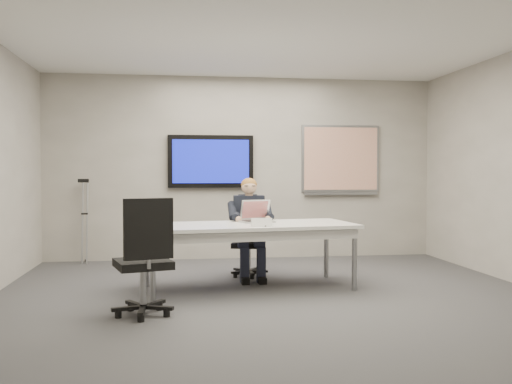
{
  "coord_description": "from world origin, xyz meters",
  "views": [
    {
      "loc": [
        -1.0,
        -5.77,
        1.34
      ],
      "look_at": [
        -0.1,
        0.79,
        1.11
      ],
      "focal_mm": 40.0,
      "sensor_mm": 36.0,
      "label": 1
    }
  ],
  "objects": [
    {
      "name": "seated_person",
      "position": [
        -0.1,
        1.26,
        0.51
      ],
      "size": [
        0.4,
        0.69,
        1.26
      ],
      "rotation": [
        0.0,
        0.0,
        -0.07
      ],
      "color": "#1D2131",
      "rests_on": "office_chair_far"
    },
    {
      "name": "office_chair_far",
      "position": [
        -0.1,
        1.49,
        0.29
      ],
      "size": [
        0.53,
        0.53,
        0.93
      ],
      "rotation": [
        0.0,
        0.0,
        -0.22
      ],
      "color": "black",
      "rests_on": "ground"
    },
    {
      "name": "name_tent",
      "position": [
        -0.09,
        0.38,
        0.79
      ],
      "size": [
        0.23,
        0.08,
        0.09
      ],
      "primitive_type": null,
      "rotation": [
        0.0,
        0.0,
        -0.08
      ],
      "color": "white",
      "rests_on": "conference_table"
    },
    {
      "name": "conference_table",
      "position": [
        -0.2,
        0.69,
        0.66
      ],
      "size": [
        2.52,
        1.3,
        0.74
      ],
      "rotation": [
        0.0,
        0.0,
        0.13
      ],
      "color": "white",
      "rests_on": "ground"
    },
    {
      "name": "pen",
      "position": [
        -0.04,
        0.4,
        0.75
      ],
      "size": [
        0.06,
        0.15,
        0.01
      ],
      "primitive_type": "cylinder",
      "rotation": [
        0.0,
        1.57,
        1.23
      ],
      "color": "black",
      "rests_on": "conference_table"
    },
    {
      "name": "wall_back",
      "position": [
        0.0,
        3.0,
        1.4
      ],
      "size": [
        6.0,
        0.02,
        2.8
      ],
      "primitive_type": "cube",
      "color": "gray",
      "rests_on": "ground"
    },
    {
      "name": "floor",
      "position": [
        0.0,
        0.0,
        0.0
      ],
      "size": [
        6.0,
        6.0,
        0.02
      ],
      "primitive_type": "cube",
      "color": "#373739",
      "rests_on": "ground"
    },
    {
      "name": "office_chair_near",
      "position": [
        -1.31,
        -0.45,
        0.34
      ],
      "size": [
        0.65,
        0.65,
        1.1
      ],
      "rotation": [
        0.0,
        0.0,
        3.42
      ],
      "color": "black",
      "rests_on": "ground"
    },
    {
      "name": "whiteboard",
      "position": [
        1.55,
        2.97,
        1.53
      ],
      "size": [
        1.25,
        0.08,
        1.1
      ],
      "color": "gray",
      "rests_on": "wall_back"
    },
    {
      "name": "ceiling",
      "position": [
        0.0,
        0.0,
        2.8
      ],
      "size": [
        6.0,
        6.0,
        0.02
      ],
      "primitive_type": "cube",
      "color": "white",
      "rests_on": "wall_back"
    },
    {
      "name": "wall_front",
      "position": [
        0.0,
        -3.0,
        1.4
      ],
      "size": [
        6.0,
        0.02,
        2.8
      ],
      "primitive_type": "cube",
      "color": "gray",
      "rests_on": "ground"
    },
    {
      "name": "tv_display",
      "position": [
        -0.5,
        2.95,
        1.5
      ],
      "size": [
        1.3,
        0.09,
        0.8
      ],
      "color": "black",
      "rests_on": "wall_back"
    },
    {
      "name": "crutch",
      "position": [
        -2.36,
        2.83,
        0.63
      ],
      "size": [
        0.33,
        0.45,
        1.29
      ],
      "primitive_type": null,
      "rotation": [
        -0.14,
        0.0,
        -0.42
      ],
      "color": "#9A9CA1",
      "rests_on": "ground"
    },
    {
      "name": "laptop",
      "position": [
        -0.08,
        0.93,
        0.81
      ],
      "size": [
        0.42,
        0.44,
        0.26
      ],
      "rotation": [
        0.0,
        0.0,
        0.28
      ],
      "color": "#B0B0B2",
      "rests_on": "conference_table"
    }
  ]
}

